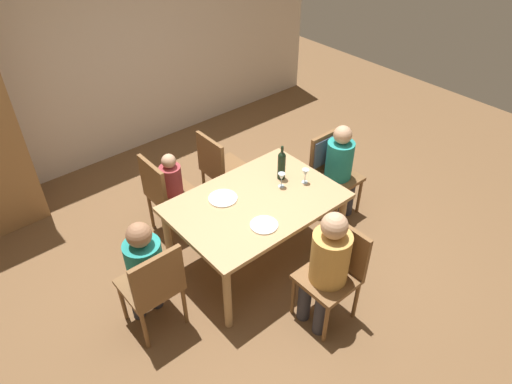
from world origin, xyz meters
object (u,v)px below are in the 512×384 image
wine_glass_near_left (282,177)px  chair_near (335,268)px  dinner_plate_host (264,225)px  person_man_guest (144,267)px  person_man_bearded (327,263)px  chair_far_right (220,166)px  wine_glass_centre (305,173)px  dinner_plate_guest_left (223,198)px  person_woman_host (341,165)px  person_child_small (174,185)px  chair_far_left (165,191)px  chair_right_end (330,162)px  dining_table (256,208)px  wine_bottle_tall_green (282,164)px  chair_left_end (154,284)px

wine_glass_near_left → chair_near: bearing=-104.4°
dinner_plate_host → person_man_guest: bearing=161.5°
person_man_bearded → dinner_plate_host: 0.63m
chair_far_right → wine_glass_centre: size_ratio=6.17×
person_man_guest → dinner_plate_guest_left: bearing=11.6°
chair_far_right → person_woman_host: size_ratio=0.85×
person_man_guest → person_child_small: 1.21m
dinner_plate_guest_left → chair_far_right: bearing=55.6°
chair_far_left → wine_glass_centre: 1.43m
wine_glass_near_left → dinner_plate_guest_left: size_ratio=0.56×
dinner_plate_host → person_child_small: bearing=97.2°
person_man_bearded → person_man_guest: 1.46m
chair_right_end → person_man_guest: (-2.30, -0.10, 0.05)m
chair_near → dinner_plate_host: size_ratio=3.80×
chair_far_left → dinner_plate_host: size_ratio=3.80×
dinner_plate_guest_left → person_man_guest: bearing=-168.4°
dining_table → chair_far_right: (0.26, 0.91, -0.12)m
chair_near → wine_bottle_tall_green: size_ratio=2.58×
dining_table → wine_glass_centre: size_ratio=10.32×
chair_left_end → chair_far_left: (0.72, 0.99, 0.00)m
person_child_small → wine_glass_centre: 1.35m
chair_far_right → person_man_bearded: 1.84m
person_man_bearded → person_child_small: 1.84m
dining_table → person_man_guest: size_ratio=1.39×
person_man_bearded → wine_glass_centre: size_ratio=7.76×
chair_left_end → person_child_small: 1.29m
chair_far_left → person_man_guest: (-0.72, -0.88, 0.11)m
person_child_small → dinner_plate_guest_left: bearing=9.0°
chair_near → dinner_plate_host: 0.69m
wine_bottle_tall_green → dinner_plate_guest_left: size_ratio=1.33×
person_man_guest → wine_glass_near_left: size_ratio=7.44×
person_man_guest → chair_right_end: bearing=2.4°
chair_right_end → person_woman_host: (-0.00, -0.15, 0.04)m
wine_glass_centre → person_woman_host: bearing=5.9°
wine_glass_near_left → dinner_plate_guest_left: wine_glass_near_left is taller
dinner_plate_guest_left → chair_left_end: bearing=-162.0°
chair_far_right → wine_glass_near_left: (0.06, -0.90, 0.31)m
person_man_guest → chair_far_left: bearing=50.9°
chair_far_left → dinner_plate_guest_left: size_ratio=3.44×
chair_near → wine_glass_centre: chair_near is taller
chair_near → person_man_bearded: person_man_bearded is taller
chair_far_left → wine_bottle_tall_green: bearing=47.0°
dinner_plate_guest_left → chair_near: bearing=-75.1°
chair_right_end → chair_far_left: same height
dining_table → person_woman_host: bearing=-1.3°
dining_table → chair_far_left: chair_far_left is taller
chair_left_end → dinner_plate_host: (0.98, -0.22, 0.21)m
person_woman_host → person_man_guest: size_ratio=0.98×
chair_left_end → person_man_guest: size_ratio=0.83×
chair_right_end → dinner_plate_guest_left: (-1.36, 0.09, 0.15)m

